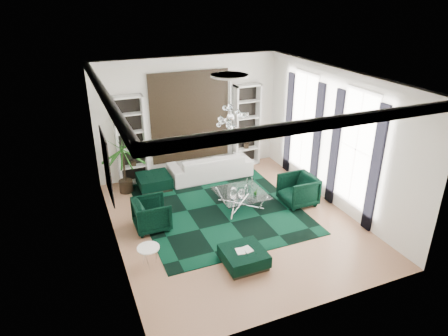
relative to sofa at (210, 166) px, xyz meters
name	(u,v)px	position (x,y,z in m)	size (l,w,h in m)	color
floor	(233,221)	(-0.40, -2.77, -0.40)	(6.00, 7.00, 0.02)	#A47556
ceiling	(235,76)	(-0.40, -2.77, 3.42)	(6.00, 7.00, 0.02)	white
wall_back	(189,116)	(-0.40, 0.74, 1.51)	(6.00, 0.02, 3.80)	white
wall_front	(317,225)	(-0.40, -6.28, 1.51)	(6.00, 0.02, 3.80)	white
wall_left	(109,174)	(-3.41, -2.77, 1.51)	(0.02, 7.00, 3.80)	white
wall_right	(335,138)	(2.61, -2.77, 1.51)	(0.02, 7.00, 3.80)	white
crown_molding	(235,81)	(-0.40, -2.77, 3.31)	(6.00, 7.00, 0.18)	white
ceiling_medallion	(230,76)	(-0.40, -2.47, 3.38)	(0.90, 0.90, 0.05)	white
tapestry	(190,117)	(-0.40, 0.69, 1.51)	(2.50, 0.06, 2.80)	black
shelving_left	(131,141)	(-2.35, 0.54, 1.01)	(0.90, 0.38, 2.80)	white
shelving_right	(247,126)	(1.55, 0.54, 1.01)	(0.90, 0.38, 2.80)	white
painting	(107,166)	(-3.37, -2.17, 1.46)	(0.04, 1.30, 1.60)	black
window_near	(356,149)	(2.59, -3.67, 1.51)	(0.03, 1.10, 2.90)	white
curtain_near_a	(375,170)	(2.56, -4.45, 1.26)	(0.07, 0.30, 3.25)	black
curtain_near_b	(335,148)	(2.56, -2.89, 1.26)	(0.07, 0.30, 3.25)	black
window_far	(304,123)	(2.59, -1.27, 1.51)	(0.03, 1.10, 2.90)	white
curtain_far_a	(317,139)	(2.56, -2.05, 1.26)	(0.07, 0.30, 3.25)	black
curtain_far_b	(289,124)	(2.56, -0.49, 1.26)	(0.07, 0.30, 3.25)	black
rug	(216,205)	(-0.51, -1.82, -0.38)	(4.20, 5.00, 0.02)	black
sofa	(210,166)	(0.00, 0.00, 0.00)	(2.65, 1.04, 0.77)	silver
armchair_left	(152,214)	(-2.45, -2.30, 0.02)	(0.86, 0.89, 0.81)	black
armchair_right	(298,190)	(1.67, -2.62, 0.04)	(0.91, 0.94, 0.85)	black
coffee_table	(241,200)	(0.09, -2.18, -0.16)	(1.31, 1.31, 0.45)	white
ottoman_side	(154,182)	(-1.87, -0.09, -0.17)	(0.97, 0.97, 0.43)	black
ottoman_front	(244,257)	(-0.93, -4.55, -0.20)	(0.92, 0.92, 0.37)	black
book	(244,250)	(-0.93, -4.55, -0.01)	(0.37, 0.25, 0.03)	white
side_table	(149,257)	(-2.88, -3.79, -0.15)	(0.49, 0.49, 0.47)	white
palm	(123,158)	(-2.71, 0.01, 0.73)	(1.39, 1.39, 2.23)	#1A5114
chandelier	(230,117)	(-0.50, -2.76, 2.46)	(0.74, 0.74, 0.66)	white
table_plant	(256,191)	(0.42, -2.46, 0.17)	(0.12, 0.10, 0.21)	#1A5114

